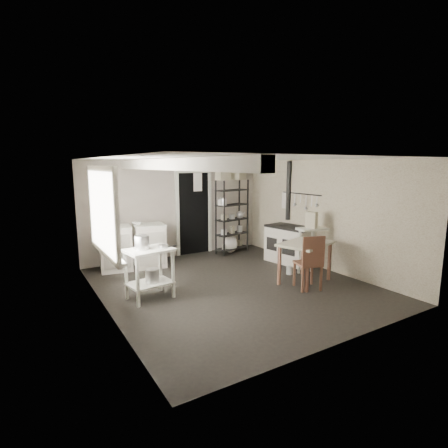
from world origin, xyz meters
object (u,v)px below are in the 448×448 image
prep_table (150,275)px  shelf_rack (232,215)px  flour_sack (230,243)px  work_table (305,263)px  stockpot (142,243)px  chair (308,262)px  stove (290,244)px  base_cabinets (133,247)px

prep_table → shelf_rack: shelf_rack is taller
flour_sack → work_table: bearing=-90.3°
stockpot → chair: (2.67, -1.04, -0.45)m
chair → flour_sack: size_ratio=2.21×
prep_table → stove: size_ratio=0.79×
stockpot → shelf_rack: size_ratio=0.14×
shelf_rack → work_table: 2.70m
prep_table → base_cabinets: (0.28, 1.86, 0.06)m
work_table → flour_sack: size_ratio=2.25×
prep_table → stockpot: stockpot is taller
shelf_rack → chair: size_ratio=1.84×
prep_table → stove: (3.44, 0.44, 0.04)m
prep_table → stove: bearing=7.4°
stockpot → chair: size_ratio=0.26×
stove → flour_sack: (-0.66, 1.46, -0.20)m
shelf_rack → flour_sack: bearing=170.8°
base_cabinets → stockpot: bearing=-92.8°
stove → chair: bearing=-131.1°
shelf_rack → flour_sack: size_ratio=4.07×
stove → stockpot: bearing=176.4°
base_cabinets → chair: size_ratio=1.43×
prep_table → work_table: bearing=-14.8°
stockpot → base_cabinets: size_ratio=0.18×
stockpot → flour_sack: size_ratio=0.57×
stockpot → flour_sack: 3.49m
shelf_rack → stove: shelf_rack is taller
prep_table → shelf_rack: size_ratio=0.46×
chair → work_table: bearing=72.9°
stove → shelf_rack: bearing=102.9°
work_table → chair: size_ratio=1.02×
base_cabinets → work_table: (2.48, -2.59, -0.08)m
base_cabinets → chair: chair is taller
stockpot → shelf_rack: shelf_rack is taller
stockpot → flour_sack: (2.87, 1.86, -0.70)m
shelf_rack → flour_sack: (-0.04, -0.00, -0.71)m
shelf_rack → prep_table: bearing=-158.3°
stockpot → base_cabinets: stockpot is taller
prep_table → stove: 3.47m
stockpot → shelf_rack: 3.46m
stockpot → shelf_rack: (2.92, 1.86, 0.01)m
stockpot → base_cabinets: bearing=78.2°
prep_table → chair: 2.76m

